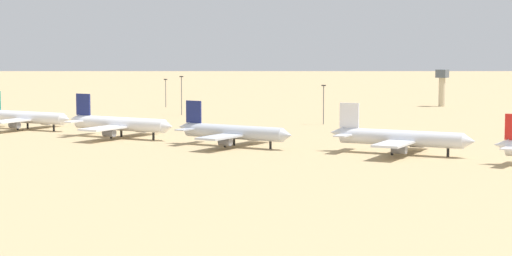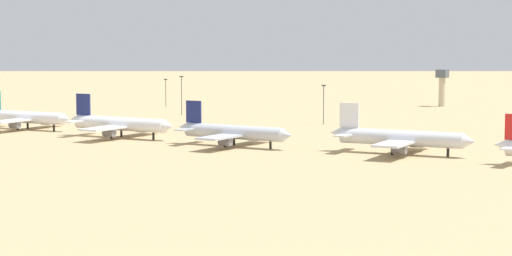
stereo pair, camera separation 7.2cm
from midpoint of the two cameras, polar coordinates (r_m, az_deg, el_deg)
ground at (r=274.21m, az=-0.50°, el=-1.13°), size 4000.00×4000.00×0.00m
ridge_far_west at (r=1556.17m, az=9.00°, el=6.04°), size 332.32×254.73×100.54m
ridge_west at (r=1225.49m, az=15.10°, el=5.62°), size 294.36×249.60×79.86m
parked_jet_teal_2 at (r=336.07m, az=-14.42°, el=0.67°), size 41.13×34.72×13.58m
parked_jet_navy_3 at (r=300.17m, az=-8.67°, el=0.26°), size 42.88×36.08×14.16m
parked_jet_navy_4 at (r=271.75m, az=-1.49°, el=-0.26°), size 40.60×34.05×13.43m
parked_jet_white_5 at (r=255.97m, az=9.05°, el=-0.63°), size 42.56×36.04×14.05m
control_tower at (r=453.08m, az=11.69°, el=2.73°), size 5.20×5.20×18.21m
light_pole_west at (r=440.72m, az=-5.74°, el=2.37°), size 1.80×0.50×13.81m
light_pole_mid at (r=391.97m, az=-4.74°, el=2.24°), size 1.80×0.50×16.97m
light_pole_east at (r=346.36m, az=4.29°, el=1.68°), size 1.80×0.50×15.24m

